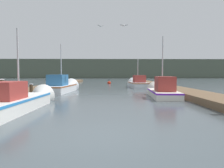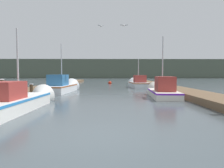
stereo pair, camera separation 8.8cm
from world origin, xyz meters
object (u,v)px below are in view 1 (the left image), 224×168
(fishing_boat_3, at_px, (137,84))
(mooring_piling_1, at_px, (31,91))
(mooring_piling_3, at_px, (1,93))
(fishing_boat_0, at_px, (21,100))
(seagull_1, at_px, (100,26))
(channel_buoy, at_px, (109,83))
(seagull_lead, at_px, (124,25))
(fishing_boat_2, at_px, (63,86))
(fishing_boat_1, at_px, (162,90))

(fishing_boat_3, height_order, mooring_piling_1, fishing_boat_3)
(fishing_boat_3, height_order, mooring_piling_3, fishing_boat_3)
(fishing_boat_0, height_order, mooring_piling_1, fishing_boat_0)
(mooring_piling_1, bearing_deg, seagull_1, 38.80)
(channel_buoy, bearing_deg, seagull_1, -93.24)
(channel_buoy, xyz_separation_m, seagull_1, (-0.81, -14.36, 5.61))
(mooring_piling_1, bearing_deg, seagull_lead, 9.90)
(fishing_boat_0, xyz_separation_m, fishing_boat_3, (7.60, 14.58, 0.02))
(mooring_piling_1, distance_m, mooring_piling_3, 3.84)
(fishing_boat_3, bearing_deg, seagull_1, -125.69)
(fishing_boat_3, xyz_separation_m, channel_buoy, (-3.35, 7.79, -0.29))
(fishing_boat_0, distance_m, seagull_1, 10.22)
(mooring_piling_1, height_order, seagull_1, seagull_1)
(mooring_piling_1, bearing_deg, fishing_boat_0, -74.66)
(fishing_boat_3, bearing_deg, seagull_lead, -107.74)
(fishing_boat_2, height_order, fishing_boat_3, fishing_boat_2)
(seagull_lead, bearing_deg, mooring_piling_1, 6.61)
(channel_buoy, bearing_deg, fishing_boat_3, -66.70)
(fishing_boat_2, distance_m, mooring_piling_3, 8.53)
(seagull_1, bearing_deg, fishing_boat_1, 118.42)
(fishing_boat_2, xyz_separation_m, fishing_boat_3, (7.69, 5.66, -0.05))
(fishing_boat_1, relative_size, fishing_boat_3, 1.03)
(fishing_boat_2, bearing_deg, mooring_piling_3, -91.91)
(mooring_piling_3, height_order, seagull_1, seagull_1)
(mooring_piling_1, distance_m, seagull_lead, 8.04)
(seagull_lead, relative_size, seagull_1, 1.03)
(fishing_boat_0, distance_m, seagull_lead, 8.93)
(mooring_piling_3, relative_size, seagull_lead, 2.53)
(mooring_piling_1, height_order, mooring_piling_3, mooring_piling_3)
(seagull_1, bearing_deg, fishing_boat_2, -42.41)
(fishing_boat_1, relative_size, mooring_piling_1, 5.65)
(fishing_boat_3, xyz_separation_m, mooring_piling_1, (-8.78, -10.28, 0.04))
(fishing_boat_0, distance_m, mooring_piling_3, 1.31)
(fishing_boat_2, bearing_deg, mooring_piling_1, -97.77)
(mooring_piling_3, height_order, channel_buoy, mooring_piling_3)
(channel_buoy, bearing_deg, seagull_lead, -86.64)
(fishing_boat_0, relative_size, mooring_piling_1, 6.22)
(channel_buoy, xyz_separation_m, seagull_lead, (1.00, -16.94, 5.04))
(fishing_boat_2, bearing_deg, fishing_boat_0, -83.91)
(mooring_piling_1, relative_size, mooring_piling_3, 0.69)
(seagull_1, bearing_deg, fishing_boat_3, -150.36)
(fishing_boat_1, bearing_deg, mooring_piling_1, -171.36)
(seagull_1, bearing_deg, mooring_piling_1, 10.84)
(fishing_boat_3, bearing_deg, fishing_boat_1, -90.99)
(channel_buoy, height_order, seagull_1, seagull_1)
(fishing_boat_1, xyz_separation_m, mooring_piling_3, (-9.18, -4.52, 0.28))
(fishing_boat_0, height_order, fishing_boat_2, fishing_boat_2)
(fishing_boat_2, height_order, mooring_piling_1, fishing_boat_2)
(fishing_boat_0, relative_size, mooring_piling_3, 4.27)
(fishing_boat_1, relative_size, fishing_boat_2, 0.90)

